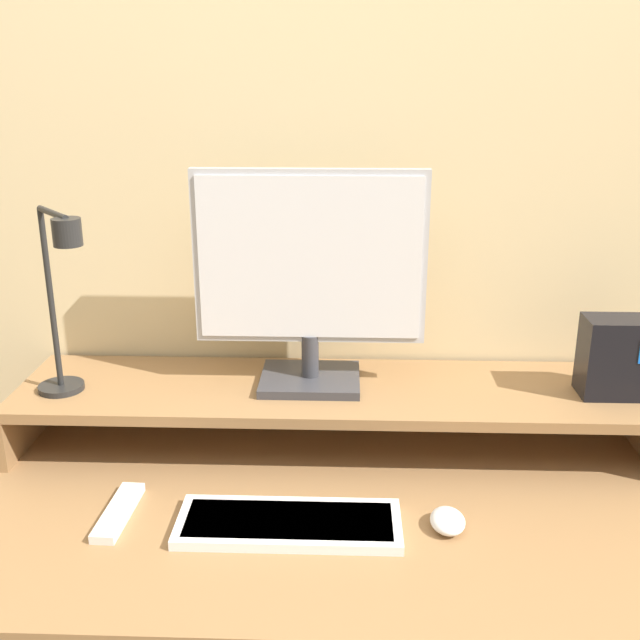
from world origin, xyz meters
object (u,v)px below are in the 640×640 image
object	(u,v)px
monitor	(310,274)
mouse	(448,521)
router_dock	(615,357)
remote_control	(119,512)
desk_lamp	(61,298)
keyboard	(289,523)

from	to	relation	value
monitor	mouse	xyz separation A→B (m)	(0.25, -0.33, -0.35)
router_dock	mouse	bearing A→B (deg)	-140.63
monitor	remote_control	xyz separation A→B (m)	(-0.33, -0.31, -0.36)
monitor	remote_control	size ratio (longest dim) A/B	2.66
mouse	remote_control	xyz separation A→B (m)	(-0.58, 0.02, -0.01)
desk_lamp	router_dock	distance (m)	1.10
desk_lamp	remote_control	world-z (taller)	desk_lamp
desk_lamp	remote_control	xyz separation A→B (m)	(0.14, -0.21, -0.33)
router_dock	remote_control	distance (m)	1.00
desk_lamp	router_dock	xyz separation A→B (m)	(1.09, 0.06, -0.13)
router_dock	keyboard	xyz separation A→B (m)	(-0.64, -0.30, -0.20)
router_dock	keyboard	size ratio (longest dim) A/B	0.42
keyboard	remote_control	bearing A→B (deg)	175.04
desk_lamp	remote_control	size ratio (longest dim) A/B	2.18
monitor	mouse	distance (m)	0.54
remote_control	desk_lamp	bearing A→B (deg)	124.20
keyboard	router_dock	bearing A→B (deg)	25.63
keyboard	mouse	xyz separation A→B (m)	(0.28, 0.01, 0.01)
keyboard	monitor	bearing A→B (deg)	86.46
desk_lamp	mouse	xyz separation A→B (m)	(0.73, -0.23, -0.33)
monitor	remote_control	bearing A→B (deg)	-136.35
monitor	router_dock	size ratio (longest dim) A/B	2.87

